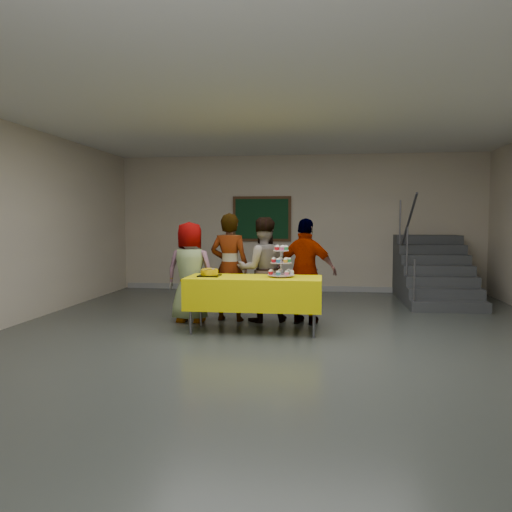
# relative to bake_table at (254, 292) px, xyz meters

# --- Properties ---
(room_shell) EXTENTS (10.00, 10.04, 3.02)m
(room_shell) POSITION_rel_bake_table_xyz_m (0.41, -0.79, 1.57)
(room_shell) COLOR #4C514C
(room_shell) RESTS_ON ground
(bake_table) EXTENTS (1.88, 0.78, 0.77)m
(bake_table) POSITION_rel_bake_table_xyz_m (0.00, 0.00, 0.00)
(bake_table) COLOR #595960
(bake_table) RESTS_ON ground
(cupcake_stand) EXTENTS (0.38, 0.38, 0.44)m
(cupcake_stand) POSITION_rel_bake_table_xyz_m (0.37, 0.05, 0.40)
(cupcake_stand) COLOR silver
(cupcake_stand) RESTS_ON bake_table
(bear_cake) EXTENTS (0.32, 0.36, 0.12)m
(bear_cake) POSITION_rel_bake_table_xyz_m (-0.64, 0.02, 0.27)
(bear_cake) COLOR black
(bear_cake) RESTS_ON bake_table
(schoolchild_a) EXTENTS (0.77, 0.52, 1.54)m
(schoolchild_a) POSITION_rel_bake_table_xyz_m (-1.07, 0.54, 0.21)
(schoolchild_a) COLOR slate
(schoolchild_a) RESTS_ON ground
(schoolchild_b) EXTENTS (0.65, 0.47, 1.67)m
(schoolchild_b) POSITION_rel_bake_table_xyz_m (-0.49, 0.72, 0.28)
(schoolchild_b) COLOR slate
(schoolchild_b) RESTS_ON ground
(schoolchild_c) EXTENTS (0.92, 0.81, 1.61)m
(schoolchild_c) POSITION_rel_bake_table_xyz_m (0.03, 0.71, 0.25)
(schoolchild_c) COLOR slate
(schoolchild_c) RESTS_ON ground
(schoolchild_d) EXTENTS (1.01, 0.64, 1.59)m
(schoolchild_d) POSITION_rel_bake_table_xyz_m (0.70, 0.61, 0.24)
(schoolchild_d) COLOR slate
(schoolchild_d) RESTS_ON ground
(staircase) EXTENTS (1.30, 2.40, 2.04)m
(staircase) POSITION_rel_bake_table_xyz_m (3.11, 3.32, -0.07)
(staircase) COLOR #424447
(staircase) RESTS_ON ground
(noticeboard) EXTENTS (1.30, 0.05, 1.00)m
(noticeboard) POSITION_rel_bake_table_xyz_m (-0.40, 4.15, 1.04)
(noticeboard) COLOR #472B16
(noticeboard) RESTS_ON ground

